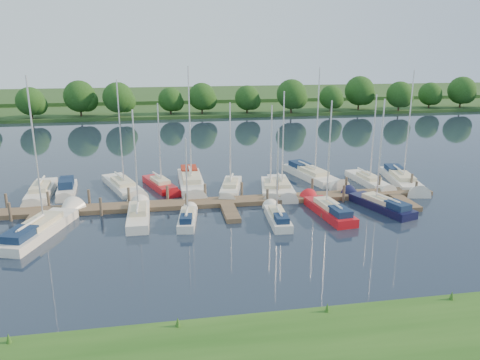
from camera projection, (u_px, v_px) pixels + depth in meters
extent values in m
plane|color=#1A2534|center=(241.00, 238.00, 35.03)|extent=(260.00, 260.00, 0.00)
cube|color=brown|center=(225.00, 202.00, 42.55)|extent=(40.00, 2.00, 0.40)
cube|color=brown|center=(31.00, 225.00, 37.09)|extent=(1.20, 4.00, 0.40)
cube|color=brown|center=(134.00, 219.00, 38.40)|extent=(1.20, 4.00, 0.40)
cube|color=brown|center=(230.00, 213.00, 39.71)|extent=(1.20, 4.00, 0.40)
cube|color=brown|center=(320.00, 208.00, 41.03)|extent=(1.20, 4.00, 0.40)
cube|color=brown|center=(405.00, 203.00, 42.34)|extent=(1.20, 4.00, 0.40)
cylinder|color=#473D33|center=(7.00, 205.00, 40.55)|extent=(0.24, 0.24, 2.00)
cylinder|color=#473D33|center=(49.00, 202.00, 41.12)|extent=(0.24, 0.24, 2.00)
cylinder|color=#473D33|center=(89.00, 200.00, 41.69)|extent=(0.24, 0.24, 2.00)
cylinder|color=#473D33|center=(129.00, 198.00, 42.26)|extent=(0.24, 0.24, 2.00)
cylinder|color=#473D33|center=(168.00, 196.00, 42.82)|extent=(0.24, 0.24, 2.00)
cylinder|color=#473D33|center=(205.00, 194.00, 43.39)|extent=(0.24, 0.24, 2.00)
cylinder|color=#473D33|center=(242.00, 192.00, 43.96)|extent=(0.24, 0.24, 2.00)
cylinder|color=#473D33|center=(277.00, 191.00, 44.52)|extent=(0.24, 0.24, 2.00)
cylinder|color=#473D33|center=(312.00, 189.00, 45.09)|extent=(0.24, 0.24, 2.00)
cylinder|color=#473D33|center=(346.00, 187.00, 45.66)|extent=(0.24, 0.24, 2.00)
cylinder|color=#473D33|center=(379.00, 185.00, 46.22)|extent=(0.24, 0.24, 2.00)
cylinder|color=#473D33|center=(411.00, 183.00, 46.79)|extent=(0.24, 0.24, 2.00)
cylinder|color=#473D33|center=(10.00, 214.00, 38.26)|extent=(0.24, 0.24, 2.00)
cylinder|color=#473D33|center=(101.00, 209.00, 39.44)|extent=(0.24, 0.24, 2.00)
cylinder|color=#473D33|center=(187.00, 204.00, 40.62)|extent=(0.24, 0.24, 2.00)
cylinder|color=#473D33|center=(267.00, 200.00, 41.80)|extent=(0.24, 0.24, 2.00)
cylinder|color=#473D33|center=(344.00, 196.00, 42.98)|extent=(0.24, 0.24, 2.00)
cylinder|color=#473D33|center=(416.00, 192.00, 44.17)|extent=(0.24, 0.24, 2.00)
cube|color=#25471B|center=(184.00, 108.00, 105.97)|extent=(180.00, 30.00, 0.60)
cube|color=#2E5023|center=(179.00, 95.00, 129.53)|extent=(220.00, 40.00, 1.40)
cylinder|color=#38281C|center=(35.00, 115.00, 89.26)|extent=(0.36, 0.36, 2.16)
sphere|color=#1B3D10|center=(33.00, 101.00, 88.53)|extent=(5.05, 5.05, 5.05)
sphere|color=#1B3D10|center=(40.00, 105.00, 89.09)|extent=(3.61, 3.61, 3.61)
cylinder|color=#38281C|center=(84.00, 114.00, 91.66)|extent=(0.36, 0.36, 2.11)
sphere|color=#1B3D10|center=(82.00, 100.00, 90.95)|extent=(4.92, 4.92, 4.92)
sphere|color=#1B3D10|center=(88.00, 104.00, 91.51)|extent=(3.51, 3.51, 3.51)
cylinder|color=#38281C|center=(121.00, 114.00, 90.25)|extent=(0.36, 0.36, 2.25)
sphere|color=#1B3D10|center=(120.00, 100.00, 89.49)|extent=(5.24, 5.24, 5.24)
sphere|color=#1B3D10|center=(126.00, 104.00, 90.07)|extent=(3.74, 3.74, 3.74)
cylinder|color=#38281C|center=(166.00, 113.00, 91.97)|extent=(0.36, 0.36, 2.42)
sphere|color=#1B3D10|center=(165.00, 98.00, 91.15)|extent=(5.64, 5.64, 5.64)
sphere|color=#1B3D10|center=(172.00, 101.00, 91.76)|extent=(4.03, 4.03, 4.03)
cylinder|color=#38281C|center=(211.00, 111.00, 94.98)|extent=(0.36, 0.36, 2.09)
sphere|color=#1B3D10|center=(211.00, 99.00, 94.28)|extent=(4.88, 4.88, 4.88)
sphere|color=#1B3D10|center=(216.00, 102.00, 94.83)|extent=(3.49, 3.49, 3.49)
cylinder|color=#38281C|center=(246.00, 109.00, 95.65)|extent=(0.36, 0.36, 2.76)
sphere|color=#1B3D10|center=(246.00, 93.00, 94.71)|extent=(6.44, 6.44, 6.44)
sphere|color=#1B3D10|center=(253.00, 97.00, 95.38)|extent=(4.60, 4.60, 4.60)
cylinder|color=#38281C|center=(294.00, 111.00, 95.41)|extent=(0.36, 0.36, 2.04)
sphere|color=#1B3D10|center=(294.00, 99.00, 94.72)|extent=(4.76, 4.76, 4.76)
sphere|color=#1B3D10|center=(298.00, 102.00, 95.27)|extent=(3.40, 3.40, 3.40)
cylinder|color=#38281C|center=(329.00, 109.00, 97.90)|extent=(0.36, 0.36, 2.38)
sphere|color=#1B3D10|center=(330.00, 95.00, 97.09)|extent=(5.56, 5.56, 5.56)
sphere|color=#1B3D10|center=(334.00, 98.00, 97.70)|extent=(3.97, 3.97, 3.97)
cylinder|color=#38281C|center=(365.00, 108.00, 98.33)|extent=(0.36, 0.36, 2.60)
sphere|color=#1B3D10|center=(366.00, 93.00, 97.45)|extent=(6.07, 6.07, 6.07)
sphere|color=#1B3D10|center=(371.00, 97.00, 98.09)|extent=(4.34, 4.34, 4.34)
cylinder|color=#38281C|center=(393.00, 106.00, 101.27)|extent=(0.36, 0.36, 2.84)
sphere|color=#1B3D10|center=(394.00, 89.00, 100.32)|extent=(6.62, 6.62, 6.62)
sphere|color=#1B3D10|center=(399.00, 94.00, 101.00)|extent=(4.73, 4.73, 4.73)
cylinder|color=#38281C|center=(436.00, 107.00, 100.74)|extent=(0.36, 0.36, 2.42)
sphere|color=#1B3D10|center=(437.00, 93.00, 99.92)|extent=(5.64, 5.64, 5.64)
sphere|color=#1B3D10|center=(441.00, 97.00, 100.53)|extent=(4.03, 4.03, 4.03)
cylinder|color=#38281C|center=(468.00, 105.00, 104.77)|extent=(0.36, 0.36, 2.13)
sphere|color=#1B3D10|center=(469.00, 93.00, 104.05)|extent=(4.98, 4.98, 4.98)
sphere|color=#1B3D10|center=(473.00, 96.00, 104.61)|extent=(3.55, 3.55, 3.55)
cube|color=silver|center=(42.00, 193.00, 45.22)|extent=(2.37, 7.24, 1.13)
cone|color=silver|center=(35.00, 205.00, 41.87)|extent=(1.13, 2.55, 1.00)
cube|color=beige|center=(40.00, 187.00, 44.68)|extent=(1.67, 3.29, 0.51)
cylinder|color=silver|center=(34.00, 140.00, 43.06)|extent=(0.12, 0.12, 9.65)
cylinder|color=silver|center=(42.00, 180.00, 45.57)|extent=(0.27, 3.22, 0.10)
cylinder|color=silver|center=(42.00, 180.00, 45.57)|extent=(0.35, 2.86, 0.20)
cube|color=silver|center=(67.00, 191.00, 45.83)|extent=(2.10, 5.09, 1.00)
cone|color=silver|center=(65.00, 199.00, 43.54)|extent=(0.96, 1.56, 0.82)
cube|color=#132543|center=(66.00, 183.00, 45.61)|extent=(1.56, 2.84, 0.90)
cube|color=silver|center=(122.00, 187.00, 47.29)|extent=(4.62, 7.83, 0.99)
cone|color=silver|center=(134.00, 197.00, 44.14)|extent=(1.91, 2.85, 1.06)
cube|color=beige|center=(123.00, 182.00, 46.81)|extent=(2.67, 3.75, 0.45)
cylinder|color=silver|center=(120.00, 133.00, 45.12)|extent=(0.12, 0.12, 10.22)
cylinder|color=silver|center=(119.00, 176.00, 47.65)|extent=(1.28, 3.23, 0.10)
cylinder|color=silver|center=(119.00, 176.00, 47.65)|extent=(1.24, 2.91, 0.20)
cube|color=#B31017|center=(159.00, 186.00, 47.49)|extent=(3.55, 6.08, 1.05)
cone|color=#B31017|center=(170.00, 194.00, 45.05)|extent=(1.48, 2.21, 0.82)
cube|color=beige|center=(160.00, 180.00, 47.07)|extent=(2.06, 2.90, 0.48)
cylinder|color=silver|center=(159.00, 144.00, 45.77)|extent=(0.12, 0.12, 7.93)
cylinder|color=silver|center=(157.00, 175.00, 47.69)|extent=(1.00, 2.52, 0.10)
cylinder|color=silver|center=(157.00, 175.00, 47.69)|extent=(0.99, 2.28, 0.20)
cube|color=silver|center=(191.00, 184.00, 48.08)|extent=(2.37, 8.35, 1.25)
cone|color=silver|center=(194.00, 197.00, 44.13)|extent=(1.18, 2.92, 1.17)
cube|color=beige|center=(191.00, 178.00, 47.46)|extent=(1.77, 3.76, 0.57)
cube|color=maroon|center=(189.00, 170.00, 50.03)|extent=(1.65, 2.51, 0.62)
cylinder|color=silver|center=(190.00, 125.00, 45.56)|extent=(0.12, 0.12, 11.26)
cylinder|color=silver|center=(190.00, 170.00, 48.52)|extent=(0.12, 3.75, 0.10)
cylinder|color=silver|center=(190.00, 170.00, 48.52)|extent=(0.21, 3.34, 0.20)
cube|color=silver|center=(231.00, 189.00, 46.58)|extent=(3.10, 6.24, 1.05)
cone|color=silver|center=(228.00, 198.00, 43.70)|extent=(1.33, 2.25, 0.84)
cube|color=beige|center=(231.00, 183.00, 46.11)|extent=(1.89, 2.93, 0.48)
cylinder|color=silver|center=(230.00, 145.00, 44.74)|extent=(0.12, 0.12, 8.12)
cylinder|color=silver|center=(232.00, 177.00, 46.87)|extent=(0.76, 2.65, 0.10)
cylinder|color=silver|center=(232.00, 177.00, 46.87)|extent=(0.78, 2.38, 0.20)
cube|color=silver|center=(270.00, 189.00, 46.48)|extent=(2.74, 6.07, 0.98)
cone|color=silver|center=(271.00, 198.00, 43.66)|extent=(1.20, 2.17, 0.82)
cube|color=beige|center=(270.00, 184.00, 46.03)|extent=(1.72, 2.83, 0.44)
cylinder|color=silver|center=(271.00, 147.00, 44.69)|extent=(0.12, 0.12, 7.91)
cylinder|color=silver|center=(270.00, 178.00, 46.78)|extent=(0.61, 2.61, 0.10)
cylinder|color=silver|center=(270.00, 178.00, 46.78)|extent=(0.65, 2.34, 0.20)
cube|color=silver|center=(281.00, 188.00, 46.88)|extent=(2.60, 6.95, 0.99)
cone|color=silver|center=(286.00, 198.00, 43.63)|extent=(1.19, 2.46, 0.95)
cube|color=beige|center=(281.00, 183.00, 46.39)|extent=(1.74, 3.19, 0.45)
cylinder|color=silver|center=(283.00, 140.00, 44.83)|extent=(0.12, 0.12, 9.17)
cylinder|color=silver|center=(280.00, 177.00, 47.26)|extent=(0.42, 3.05, 0.10)
cylinder|color=silver|center=(280.00, 177.00, 47.26)|extent=(0.48, 2.72, 0.20)
cube|color=silver|center=(311.00, 177.00, 50.89)|extent=(4.22, 8.52, 1.15)
cone|color=silver|center=(332.00, 187.00, 47.28)|extent=(1.81, 3.07, 1.15)
cube|color=beige|center=(313.00, 171.00, 50.32)|extent=(2.57, 4.00, 0.52)
cube|color=#132543|center=(300.00, 164.00, 52.67)|extent=(2.16, 2.78, 0.58)
cylinder|color=silver|center=(317.00, 122.00, 48.47)|extent=(0.12, 0.12, 11.08)
cylinder|color=silver|center=(307.00, 165.00, 51.29)|extent=(0.99, 3.61, 0.10)
cylinder|color=silver|center=(307.00, 165.00, 51.29)|extent=(0.99, 3.23, 0.20)
cube|color=silver|center=(367.00, 182.00, 49.08)|extent=(2.35, 6.52, 0.98)
cone|color=silver|center=(383.00, 190.00, 46.11)|extent=(1.09, 2.31, 0.89)
cube|color=beige|center=(369.00, 177.00, 48.62)|extent=(1.59, 2.98, 0.45)
cylinder|color=silver|center=(373.00, 138.00, 47.16)|extent=(0.12, 0.12, 8.63)
cylinder|color=silver|center=(364.00, 171.00, 49.41)|extent=(0.35, 2.87, 0.10)
cylinder|color=silver|center=(364.00, 171.00, 49.41)|extent=(0.42, 2.56, 0.20)
cube|color=silver|center=(400.00, 181.00, 49.30)|extent=(3.67, 8.40, 1.06)
cone|color=silver|center=(414.00, 193.00, 45.40)|extent=(1.62, 3.00, 1.14)
cube|color=beige|center=(402.00, 176.00, 48.73)|extent=(2.32, 3.90, 0.48)
cube|color=#132543|center=(394.00, 168.00, 51.28)|extent=(2.00, 2.68, 0.53)
cylinder|color=silver|center=(409.00, 126.00, 46.86)|extent=(0.12, 0.12, 10.97)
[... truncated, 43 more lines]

